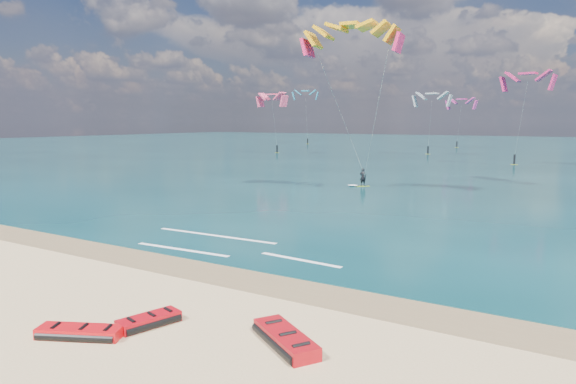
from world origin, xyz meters
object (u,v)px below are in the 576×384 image
object	(u,v)px
packed_kite_right	(149,325)
kitesurfer_main	(358,102)
packed_kite_left	(80,337)
packed_kite_mid	(286,345)

from	to	relation	value
packed_kite_right	kitesurfer_main	xyz separation A→B (m)	(-6.30, 29.35, 7.47)
packed_kite_left	packed_kite_right	size ratio (longest dim) A/B	1.26
packed_kite_mid	kitesurfer_main	distance (m)	31.18
packed_kite_right	kitesurfer_main	size ratio (longest dim) A/B	0.14
packed_kite_left	packed_kite_mid	xyz separation A→B (m)	(5.15, 2.52, 0.00)
packed_kite_left	packed_kite_right	distance (m)	1.89
packed_kite_mid	packed_kite_right	size ratio (longest dim) A/B	1.37
packed_kite_left	kitesurfer_main	world-z (taller)	kitesurfer_main
packed_kite_mid	packed_kite_right	xyz separation A→B (m)	(-4.13, -0.93, 0.00)
packed_kite_left	packed_kite_right	bearing A→B (deg)	31.90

